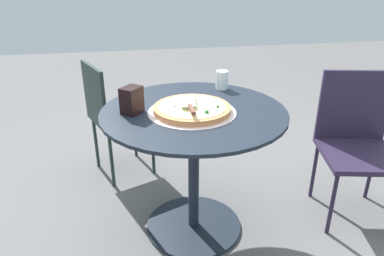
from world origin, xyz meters
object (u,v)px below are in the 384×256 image
at_px(drinking_cup, 222,80).
at_px(pizza_server, 190,107).
at_px(patio_chair_near, 111,112).
at_px(patio_table, 194,147).
at_px(napkin_dispenser, 132,100).
at_px(pizza_on_tray, 192,109).
at_px(patio_chair_far, 357,137).

bearing_deg(drinking_cup, pizza_server, 56.64).
bearing_deg(patio_chair_near, patio_table, 122.72).
bearing_deg(patio_chair_near, pizza_server, 117.64).
height_order(pizza_server, napkin_dispenser, napkin_dispenser).
distance_m(pizza_on_tray, pizza_server, 0.08).
xyz_separation_m(patio_table, patio_chair_far, (-1.00, -0.03, -0.04)).
distance_m(drinking_cup, patio_chair_far, 0.88).
relative_size(pizza_server, drinking_cup, 1.91).
xyz_separation_m(napkin_dispenser, patio_chair_near, (0.15, -0.70, -0.33)).
xyz_separation_m(napkin_dispenser, patio_chair_far, (-1.31, -0.01, -0.32)).
relative_size(drinking_cup, patio_chair_near, 0.13).
bearing_deg(patio_table, pizza_server, 67.71).
bearing_deg(pizza_server, patio_chair_far, -173.45).
bearing_deg(napkin_dispenser, patio_table, -53.03).
xyz_separation_m(drinking_cup, patio_chair_near, (0.69, -0.40, -0.31)).
height_order(napkin_dispenser, patio_chair_near, napkin_dispenser).
distance_m(pizza_on_tray, patio_chair_near, 0.91).
relative_size(patio_table, pizza_server, 4.59).
relative_size(pizza_on_tray, drinking_cup, 4.09).
relative_size(patio_chair_near, patio_chair_far, 0.96).
xyz_separation_m(patio_table, pizza_server, (0.04, 0.09, 0.27)).
relative_size(pizza_on_tray, pizza_server, 2.14).
xyz_separation_m(drinking_cup, patio_chair_far, (-0.77, 0.29, -0.31)).
distance_m(pizza_server, drinking_cup, 0.49).
distance_m(patio_chair_near, patio_chair_far, 1.61).
bearing_deg(patio_table, patio_chair_far, -178.39).
distance_m(patio_table, patio_chair_far, 1.00).
relative_size(patio_table, drinking_cup, 8.76).
height_order(patio_table, patio_chair_far, patio_chair_far).
height_order(pizza_on_tray, pizza_server, pizza_server).
height_order(pizza_on_tray, patio_chair_far, patio_chair_far).
bearing_deg(napkin_dispenser, pizza_server, -71.30).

